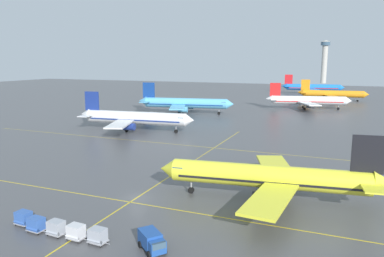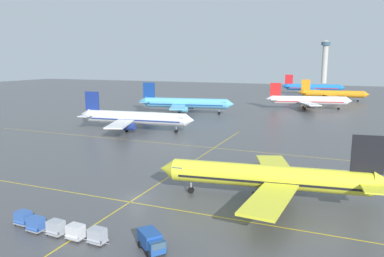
{
  "view_description": "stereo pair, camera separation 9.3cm",
  "coord_description": "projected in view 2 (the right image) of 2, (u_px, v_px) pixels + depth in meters",
  "views": [
    {
      "loc": [
        29.26,
        -47.97,
        21.15
      ],
      "look_at": [
        -2.76,
        29.22,
        5.93
      ],
      "focal_mm": 34.9,
      "sensor_mm": 36.0,
      "label": 1
    },
    {
      "loc": [
        29.34,
        -47.94,
        21.15
      ],
      "look_at": [
        -2.76,
        29.22,
        5.93
      ],
      "focal_mm": 34.9,
      "sensor_mm": 36.0,
      "label": 2
    }
  ],
  "objects": [
    {
      "name": "airliner_second_row",
      "position": [
        134.0,
        118.0,
        113.58
      ],
      "size": [
        37.6,
        32.24,
        11.68
      ],
      "color": "white",
      "rests_on": "ground"
    },
    {
      "name": "taxiway_markings",
      "position": [
        182.0,
        169.0,
        74.18
      ],
      "size": [
        141.85,
        85.12,
        0.01
      ],
      "color": "yellow",
      "rests_on": "ground"
    },
    {
      "name": "baggage_cart_row_middle",
      "position": [
        56.0,
        228.0,
        45.67
      ],
      "size": [
        2.79,
        1.79,
        1.86
      ],
      "color": "#99999E",
      "rests_on": "ground"
    },
    {
      "name": "baggage_cart_row_fifth",
      "position": [
        97.0,
        236.0,
        43.58
      ],
      "size": [
        2.79,
        1.79,
        1.86
      ],
      "color": "#99999E",
      "rests_on": "ground"
    },
    {
      "name": "airliner_distant_taxiway",
      "position": [
        312.0,
        87.0,
        241.35
      ],
      "size": [
        39.24,
        33.56,
        12.2
      ],
      "color": "blue",
      "rests_on": "ground"
    },
    {
      "name": "airliner_front_gate",
      "position": [
        270.0,
        177.0,
        56.66
      ],
      "size": [
        35.03,
        29.96,
        10.89
      ],
      "color": "yellow",
      "rests_on": "ground"
    },
    {
      "name": "baggage_cart_row_second",
      "position": [
        36.0,
        224.0,
        46.63
      ],
      "size": [
        2.79,
        1.79,
        1.86
      ],
      "color": "#99999E",
      "rests_on": "ground"
    },
    {
      "name": "baggage_cart_row_fourth",
      "position": [
        75.0,
        232.0,
        44.55
      ],
      "size": [
        2.79,
        1.79,
        1.86
      ],
      "color": "#99999E",
      "rests_on": "ground"
    },
    {
      "name": "airliner_far_right_stand",
      "position": [
        332.0,
        94.0,
        198.04
      ],
      "size": [
        35.96,
        30.88,
        11.17
      ],
      "color": "orange",
      "rests_on": "ground"
    },
    {
      "name": "service_truck_red_van",
      "position": [
        152.0,
        241.0,
        41.94
      ],
      "size": [
        4.36,
        4.01,
        2.1
      ],
      "color": "#1E4793",
      "rests_on": "ground"
    },
    {
      "name": "control_tower",
      "position": [
        325.0,
        58.0,
        350.91
      ],
      "size": [
        8.82,
        8.82,
        40.25
      ],
      "color": "#ADA89E",
      "rests_on": "ground"
    },
    {
      "name": "ground_plane",
      "position": [
        137.0,
        198.0,
        58.42
      ],
      "size": [
        600.0,
        600.0,
        0.0
      ],
      "primitive_type": "plane",
      "color": "#4C4C4F"
    },
    {
      "name": "baggage_cart_row_leftmost",
      "position": [
        23.0,
        218.0,
        48.53
      ],
      "size": [
        2.79,
        1.79,
        1.86
      ],
      "color": "#99999E",
      "rests_on": "ground"
    },
    {
      "name": "airliner_third_row",
      "position": [
        185.0,
        103.0,
        150.97
      ],
      "size": [
        39.59,
        33.75,
        12.33
      ],
      "color": "#5BB7E5",
      "rests_on": "ground"
    },
    {
      "name": "airliner_far_left_stand",
      "position": [
        308.0,
        100.0,
        164.18
      ],
      "size": [
        36.58,
        31.11,
        11.47
      ],
      "color": "white",
      "rests_on": "ground"
    }
  ]
}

